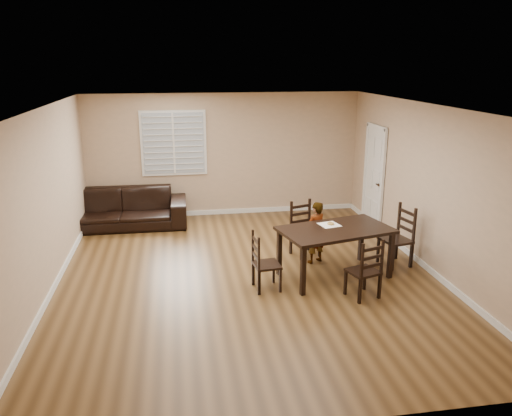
# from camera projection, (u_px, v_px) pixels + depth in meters

# --- Properties ---
(ground) EXTENTS (7.00, 7.00, 0.00)m
(ground) POSITION_uv_depth(u_px,v_px,m) (248.00, 276.00, 8.08)
(ground) COLOR brown
(ground) RESTS_ON ground
(room) EXTENTS (6.04, 7.04, 2.72)m
(room) POSITION_uv_depth(u_px,v_px,m) (248.00, 165.00, 7.74)
(room) COLOR tan
(room) RESTS_ON ground
(dining_table) EXTENTS (1.92, 1.36, 0.81)m
(dining_table) POSITION_uv_depth(u_px,v_px,m) (336.00, 234.00, 7.90)
(dining_table) COLOR black
(dining_table) RESTS_ON ground
(chair_near) EXTENTS (0.55, 0.53, 0.98)m
(chair_near) POSITION_uv_depth(u_px,v_px,m) (302.00, 230.00, 8.94)
(chair_near) COLOR black
(chair_near) RESTS_ON ground
(chair_far) EXTENTS (0.52, 0.50, 0.92)m
(chair_far) POSITION_uv_depth(u_px,v_px,m) (368.00, 273.00, 7.19)
(chair_far) COLOR black
(chair_far) RESTS_ON ground
(chair_left) EXTENTS (0.42, 0.44, 0.91)m
(chair_left) POSITION_uv_depth(u_px,v_px,m) (260.00, 264.00, 7.51)
(chair_left) COLOR black
(chair_left) RESTS_ON ground
(chair_right) EXTENTS (0.53, 0.55, 1.04)m
(chair_right) POSITION_uv_depth(u_px,v_px,m) (402.00, 238.00, 8.46)
(chair_right) COLOR black
(chair_right) RESTS_ON ground
(child) EXTENTS (0.47, 0.41, 1.08)m
(child) POSITION_uv_depth(u_px,v_px,m) (315.00, 232.00, 8.50)
(child) COLOR gray
(child) RESTS_ON ground
(napkin) EXTENTS (0.37, 0.37, 0.00)m
(napkin) POSITION_uv_depth(u_px,v_px,m) (329.00, 225.00, 8.04)
(napkin) COLOR white
(napkin) RESTS_ON dining_table
(donut) EXTENTS (0.11, 0.11, 0.04)m
(donut) POSITION_uv_depth(u_px,v_px,m) (331.00, 223.00, 8.05)
(donut) COLOR #AF853F
(donut) RESTS_ON napkin
(sofa) EXTENTS (2.70, 1.09, 0.79)m
(sofa) POSITION_uv_depth(u_px,v_px,m) (121.00, 209.00, 10.39)
(sofa) COLOR black
(sofa) RESTS_ON ground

